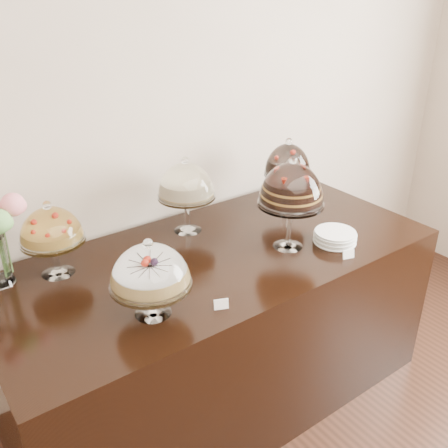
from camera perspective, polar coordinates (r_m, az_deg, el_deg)
wall_back at (r=2.64m, az=-8.98°, el=12.57°), size 5.00×0.04×3.00m
display_counter at (r=2.70m, az=-0.64°, el=-11.67°), size 2.20×1.00×0.90m
cake_stand_sugar_sponge at (r=1.95m, az=-8.46°, el=-5.20°), size 0.33×0.33×0.34m
cake_stand_choco_layer at (r=2.40m, az=7.72°, el=4.15°), size 0.32×0.32×0.48m
cake_stand_cheesecake at (r=2.57m, az=-4.36°, el=4.60°), size 0.30×0.30×0.41m
cake_stand_dark_choco at (r=2.87m, az=7.30°, el=6.94°), size 0.27×0.27×0.42m
cake_stand_fruit_tart at (r=2.32m, az=-19.17°, el=-0.52°), size 0.28×0.28×0.36m
plate_stack at (r=2.60m, az=12.57°, el=-1.46°), size 0.21×0.21×0.06m
price_card_left at (r=2.05m, az=-0.32°, el=-9.16°), size 0.06×0.04×0.04m
price_card_right at (r=2.47m, az=14.04°, el=-3.37°), size 0.06×0.03×0.04m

